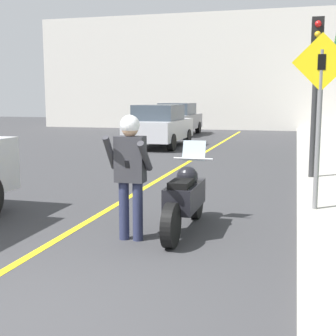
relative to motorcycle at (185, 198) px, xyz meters
The scene contains 8 objects.
road_center_line 3.35m from the motorcycle, 119.05° to the left, with size 0.12×36.00×0.01m.
building_backdrop 23.12m from the motorcycle, 92.52° to the left, with size 28.00×1.20×7.11m.
motorcycle is the anchor object (origin of this frame).
person_biker 1.04m from the motorcycle, 135.01° to the right, with size 0.59×0.47×1.72m.
crossing_sign 2.64m from the motorcycle, 34.62° to the left, with size 0.91×0.08×2.79m.
traffic_light 5.34m from the motorcycle, 67.17° to the left, with size 0.26×0.30×3.53m.
parked_car_silver 12.00m from the motorcycle, 108.06° to the left, with size 1.88×4.20×1.68m.
parked_car_grey 18.29m from the motorcycle, 104.37° to the left, with size 1.88×4.20×1.68m.
Camera 1 is at (2.52, -3.40, 1.94)m, focal length 50.00 mm.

